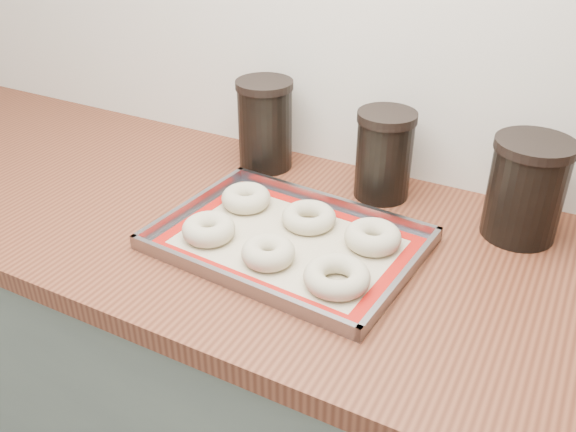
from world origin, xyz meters
The scene contains 12 objects.
countertop centered at (0.00, 1.68, 0.88)m, with size 3.06×0.68×0.04m, color brown.
baking_tray centered at (-0.14, 1.64, 0.91)m, with size 0.48×0.37×0.03m.
baking_mat centered at (-0.14, 1.64, 0.90)m, with size 0.44×0.32×0.00m.
bagel_front_left centered at (-0.27, 1.58, 0.92)m, with size 0.10×0.10×0.04m, color #C1B595.
bagel_front_mid centered at (-0.14, 1.57, 0.92)m, with size 0.09×0.09×0.04m, color #C1B595.
bagel_front_right centered at (-0.01, 1.56, 0.92)m, with size 0.11×0.11×0.03m, color #C1B595.
bagel_back_left centered at (-0.28, 1.72, 0.92)m, with size 0.10×0.10×0.04m, color #C1B595.
bagel_back_mid centered at (-0.13, 1.71, 0.92)m, with size 0.10×0.10×0.03m, color #C1B595.
bagel_back_right centered at (0.00, 1.70, 0.92)m, with size 0.10×0.10×0.04m, color #C1B595.
canister_left centered at (-0.34, 1.90, 1.00)m, with size 0.12×0.12×0.20m.
canister_mid centered at (-0.06, 1.90, 0.99)m, with size 0.12×0.12×0.18m.
canister_right centered at (0.22, 1.87, 1.00)m, with size 0.14×0.14×0.19m.
Camera 1 is at (0.30, 0.82, 1.51)m, focal length 38.00 mm.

